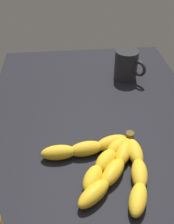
% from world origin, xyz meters
% --- Properties ---
extents(ground_plane, '(0.95, 0.59, 0.03)m').
position_xyz_m(ground_plane, '(0.00, 0.00, -0.02)').
color(ground_plane, black).
extents(banana_bunch, '(0.22, 0.23, 0.03)m').
position_xyz_m(banana_bunch, '(0.13, 0.01, 0.02)').
color(banana_bunch, yellow).
rests_on(banana_bunch, ground_plane).
extents(coffee_mug, '(0.10, 0.09, 0.10)m').
position_xyz_m(coffee_mug, '(-0.24, 0.12, 0.05)').
color(coffee_mug, '#262628').
rests_on(coffee_mug, ground_plane).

